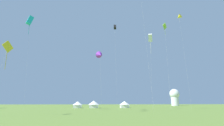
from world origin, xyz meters
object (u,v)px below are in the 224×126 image
object	(u,v)px
kite_purple_delta	(100,55)
festival_tent_right	(125,104)
kite_yellow_delta	(179,17)
kite_black_box	(115,27)
kite_lime_diamond	(165,27)
festival_tent_left	(78,104)
festival_tent_center	(94,104)
kite_yellow_diamond	(8,48)
observatory_dome	(175,96)
kite_cyan_box	(30,20)
kite_white_box	(150,38)

from	to	relation	value
kite_purple_delta	festival_tent_right	world-z (taller)	kite_purple_delta
kite_yellow_delta	kite_black_box	xyz separation A→B (m)	(-24.15, 0.67, -5.14)
kite_lime_diamond	festival_tent_right	xyz separation A→B (m)	(-12.19, 14.78, -26.80)
kite_lime_diamond	kite_yellow_delta	size ratio (longest dim) A/B	0.87
festival_tent_left	festival_tent_center	distance (m)	6.15
kite_yellow_delta	festival_tent_left	world-z (taller)	kite_yellow_delta
kite_black_box	festival_tent_right	bearing A→B (deg)	66.83
kite_yellow_diamond	kite_purple_delta	bearing A→B (deg)	47.66
kite_lime_diamond	festival_tent_right	size ratio (longest dim) A/B	7.41
kite_yellow_delta	observatory_dome	distance (m)	65.61
kite_cyan_box	kite_white_box	world-z (taller)	kite_cyan_box
festival_tent_left	observatory_dome	world-z (taller)	observatory_dome
kite_cyan_box	festival_tent_left	xyz separation A→B (m)	(14.53, 17.39, -25.61)
kite_purple_delta	festival_tent_center	bearing A→B (deg)	93.05
kite_yellow_diamond	kite_black_box	distance (m)	38.51
kite_yellow_diamond	kite_yellow_delta	distance (m)	57.67
kite_purple_delta	observatory_dome	distance (m)	81.81
kite_yellow_diamond	observatory_dome	xyz separation A→B (m)	(69.73, 80.64, -5.42)
kite_yellow_delta	observatory_dome	size ratio (longest dim) A/B	3.18
kite_yellow_diamond	festival_tent_right	bearing A→B (deg)	54.22
kite_black_box	kite_lime_diamond	bearing A→B (deg)	-6.18
festival_tent_center	festival_tent_right	world-z (taller)	festival_tent_center
kite_cyan_box	festival_tent_center	size ratio (longest dim) A/B	6.69
kite_lime_diamond	festival_tent_center	distance (m)	39.05
kite_yellow_diamond	kite_purple_delta	world-z (taller)	kite_purple_delta
kite_cyan_box	festival_tent_left	world-z (taller)	kite_cyan_box
kite_yellow_delta	kite_black_box	bearing A→B (deg)	178.42
kite_cyan_box	kite_yellow_delta	xyz separation A→B (m)	(51.48, 3.86, 6.35)
festival_tent_left	observatory_dome	size ratio (longest dim) A/B	0.36
kite_yellow_delta	kite_purple_delta	bearing A→B (deg)	-167.13
kite_yellow_diamond	kite_white_box	distance (m)	44.80
kite_lime_diamond	kite_cyan_box	bearing A→B (deg)	-176.68
kite_cyan_box	kite_yellow_delta	bearing A→B (deg)	4.29
kite_lime_diamond	festival_tent_left	xyz separation A→B (m)	(-30.49, 14.78, -26.86)
kite_purple_delta	kite_yellow_diamond	bearing A→B (deg)	-132.34
kite_cyan_box	festival_tent_right	size ratio (longest dim) A/B	7.04
kite_yellow_delta	festival_tent_right	size ratio (longest dim) A/B	8.48
kite_black_box	kite_purple_delta	bearing A→B (deg)	-126.72
kite_purple_delta	observatory_dome	world-z (taller)	kite_purple_delta
kite_lime_diamond	kite_black_box	world-z (taller)	kite_lime_diamond
festival_tent_center	festival_tent_right	bearing A→B (deg)	-0.00
kite_yellow_delta	festival_tent_center	bearing A→B (deg)	156.29
kite_yellow_diamond	observatory_dome	bearing A→B (deg)	49.15
kite_purple_delta	kite_cyan_box	world-z (taller)	kite_cyan_box
kite_purple_delta	kite_white_box	size ratio (longest dim) A/B	0.66
kite_lime_diamond	festival_tent_center	bearing A→B (deg)	148.74
kite_yellow_delta	festival_tent_right	distance (m)	39.33
festival_tent_right	observatory_dome	xyz separation A→B (m)	(41.55, 41.55, 4.55)
festival_tent_right	kite_purple_delta	bearing A→B (deg)	-118.58
kite_white_box	observatory_dome	xyz separation A→B (m)	(34.73, 55.77, -18.21)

